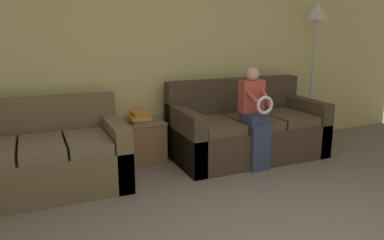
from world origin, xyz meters
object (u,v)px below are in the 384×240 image
(couch_main, at_px, (246,130))
(couch_side, at_px, (43,158))
(floor_lamp, at_px, (316,25))
(book_stack, at_px, (140,117))
(side_shelf, at_px, (141,141))
(child_left_seated, at_px, (255,114))

(couch_main, xyz_separation_m, couch_side, (-2.37, -0.05, -0.02))
(couch_side, relative_size, floor_lamp, 0.83)
(couch_main, distance_m, book_stack, 1.32)
(book_stack, bearing_deg, side_shelf, 135.07)
(couch_main, relative_size, floor_lamp, 0.97)
(couch_side, bearing_deg, book_stack, 16.97)
(child_left_seated, bearing_deg, couch_main, 72.19)
(child_left_seated, relative_size, side_shelf, 2.05)
(couch_side, distance_m, child_left_seated, 2.29)
(book_stack, relative_size, floor_lamp, 0.14)
(couch_side, distance_m, side_shelf, 1.15)
(book_stack, bearing_deg, floor_lamp, -0.40)
(couch_main, bearing_deg, couch_side, -178.87)
(child_left_seated, relative_size, floor_lamp, 0.60)
(child_left_seated, bearing_deg, couch_side, 171.18)
(side_shelf, xyz_separation_m, floor_lamp, (2.50, -0.02, 1.35))
(couch_main, xyz_separation_m, side_shelf, (-1.27, 0.29, -0.07))
(floor_lamp, bearing_deg, side_shelf, 179.52)
(couch_side, distance_m, book_stack, 1.18)
(couch_main, distance_m, couch_side, 2.37)
(side_shelf, bearing_deg, book_stack, -44.93)
(couch_main, height_order, child_left_seated, child_left_seated)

